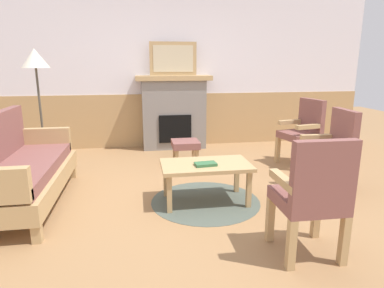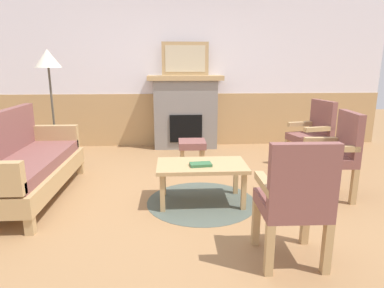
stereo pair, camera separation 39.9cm
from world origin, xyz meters
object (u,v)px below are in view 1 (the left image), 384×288
Objects in this scene: framed_picture at (173,59)px; couch at (21,170)px; coffee_table at (206,168)px; armchair_by_window_left at (303,129)px; armchair_front_left at (313,193)px; footstool at (185,146)px; armchair_near_fireplace at (332,147)px; book_on_table at (206,164)px; floor_lamp_by_couch at (36,66)px; fireplace at (174,112)px.

couch is (-1.87, -2.22, -1.16)m from framed_picture.
coffee_table is 2.05m from armchair_by_window_left.
armchair_by_window_left and armchair_front_left have the same top height.
armchair_near_fireplace is at bearing -41.58° from footstool.
framed_picture is 2.75m from book_on_table.
couch is at bearing 171.32° from book_on_table.
armchair_by_window_left is 0.58× the size of floor_lamp_by_couch.
armchair_near_fireplace reaches higher than book_on_table.
fireplace is 1.62× the size of framed_picture.
fireplace is 1.09m from footstool.
couch is 2.27m from footstool.
floor_lamp_by_couch is (-1.95, -1.00, -0.11)m from framed_picture.
footstool is (-0.00, 1.50, -0.17)m from book_on_table.
footstool is (-0.02, 1.43, -0.10)m from coffee_table.
armchair_front_left is at bearing -115.75° from armchair_by_window_left.
fireplace reaches higher than armchair_by_window_left.
floor_lamp_by_couch reaches higher than footstool.
coffee_table is at bearing -35.57° from floor_lamp_by_couch.
floor_lamp_by_couch reaches higher than book_on_table.
armchair_front_left is 0.58× the size of floor_lamp_by_couch.
fireplace is 0.91m from framed_picture.
framed_picture reaches higher than book_on_table.
coffee_table is 0.10m from book_on_table.
fireplace is 0.72× the size of couch.
coffee_table is at bearing 116.18° from armchair_front_left.
couch is at bearing 173.46° from coffee_table.
couch is 1.96m from coffee_table.
footstool is 0.24× the size of floor_lamp_by_couch.
fireplace reaches higher than armchair_near_fireplace.
footstool is at bearing -0.64° from floor_lamp_by_couch.
armchair_near_fireplace is (1.59, -2.38, -1.02)m from framed_picture.
armchair_near_fireplace is (1.59, -2.38, -0.11)m from fireplace.
book_on_table is 0.23× the size of armchair_by_window_left.
couch is 1.87× the size of coffee_table.
couch and armchair_near_fireplace have the same top height.
couch reaches higher than footstool.
book_on_table is 0.23× the size of armchair_front_left.
footstool is at bearing 138.42° from armchair_near_fireplace.
fireplace reaches higher than armchair_front_left.
armchair_front_left is (2.53, -1.41, 0.14)m from couch.
armchair_front_left is at bearing -126.40° from armchair_near_fireplace.
fireplace is 5.76× the size of book_on_table.
floor_lamp_by_couch reaches higher than coffee_table.
armchair_by_window_left is (1.70, 1.13, 0.15)m from coffee_table.
book_on_table is at bearing -88.60° from fireplace.
couch is at bearing -86.29° from floor_lamp_by_couch.
footstool is 2.06m from armchair_near_fireplace.
armchair_front_left reaches higher than book_on_table.
framed_picture is at bearing 93.27° from footstool.
armchair_near_fireplace and armchair_by_window_left have the same top height.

